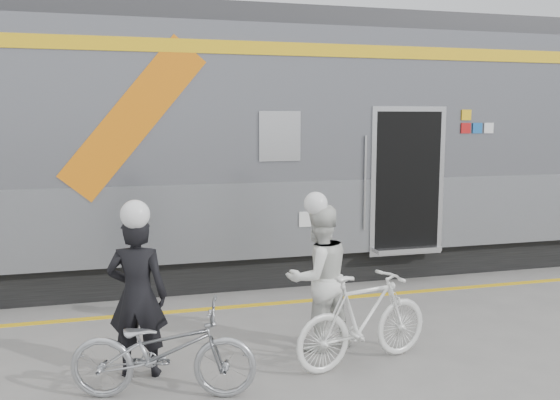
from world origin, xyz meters
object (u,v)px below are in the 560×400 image
object	(u,v)px
bicycle_left	(163,350)
bicycle_right	(364,319)
man	(137,296)
woman	(318,277)

from	to	relation	value
bicycle_left	bicycle_right	world-z (taller)	bicycle_right
bicycle_right	man	bearing A→B (deg)	66.99
man	bicycle_left	world-z (taller)	man
woman	bicycle_right	distance (m)	0.70
man	woman	distance (m)	1.93
bicycle_left	woman	bearing A→B (deg)	-51.95
man	woman	xyz separation A→B (m)	(1.92, 0.20, -0.00)
bicycle_left	woman	distance (m)	1.91
bicycle_left	woman	xyz separation A→B (m)	(1.72, 0.75, 0.35)
bicycle_left	woman	world-z (taller)	woman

